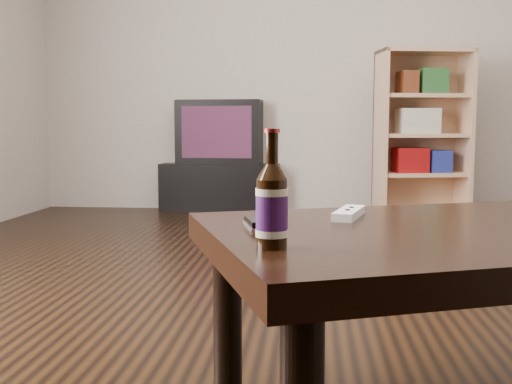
# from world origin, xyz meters

# --- Properties ---
(floor) EXTENTS (5.00, 6.00, 0.01)m
(floor) POSITION_xyz_m (0.00, 0.00, -0.01)
(floor) COLOR black
(floor) RESTS_ON ground
(wall_back) EXTENTS (5.00, 0.02, 2.70)m
(wall_back) POSITION_xyz_m (0.00, 3.01, 1.35)
(wall_back) COLOR #B3AA9C
(wall_back) RESTS_ON ground
(tv_stand) EXTENTS (1.03, 0.56, 0.40)m
(tv_stand) POSITION_xyz_m (-0.95, 3.01, 0.20)
(tv_stand) COLOR black
(tv_stand) RESTS_ON floor
(tv) EXTENTS (0.74, 0.49, 0.54)m
(tv) POSITION_xyz_m (-0.95, 3.01, 0.67)
(tv) COLOR black
(tv) RESTS_ON tv_stand
(bookshelf) EXTENTS (0.74, 0.44, 1.29)m
(bookshelf) POSITION_xyz_m (0.65, 2.62, 0.67)
(bookshelf) COLOR tan
(bookshelf) RESTS_ON floor
(coffee_table) EXTENTS (1.47, 1.15, 0.48)m
(coffee_table) POSITION_xyz_m (0.22, -0.69, 0.42)
(coffee_table) COLOR black
(coffee_table) RESTS_ON floor
(beer_bottle) EXTENTS (0.07, 0.07, 0.23)m
(beer_bottle) POSITION_xyz_m (-0.26, -1.00, 0.56)
(beer_bottle) COLOR black
(beer_bottle) RESTS_ON coffee_table
(phone) EXTENTS (0.09, 0.13, 0.02)m
(phone) POSITION_xyz_m (-0.30, -0.77, 0.49)
(phone) COLOR silver
(phone) RESTS_ON coffee_table
(remote) EXTENTS (0.10, 0.19, 0.02)m
(remote) POSITION_xyz_m (-0.09, -0.59, 0.49)
(remote) COLOR white
(remote) RESTS_ON coffee_table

